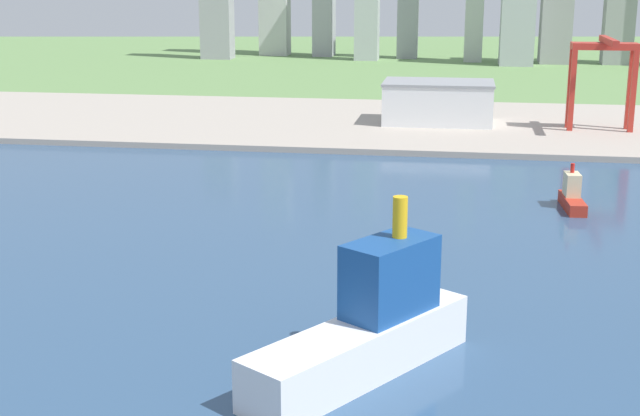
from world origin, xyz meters
TOP-DOWN VIEW (x-y plane):
  - ground_plane at (0.00, 300.00)m, footprint 2400.00×2400.00m
  - water_bay at (0.00, 240.00)m, footprint 840.00×360.00m
  - industrial_pier at (0.00, 490.00)m, footprint 840.00×140.00m
  - tugboat_small at (49.58, 349.99)m, footprint 6.36×20.37m
  - ferry_boat at (1.86, 229.66)m, footprint 36.19×46.56m
  - port_crane_red at (74.98, 478.34)m, footprint 27.30×37.52m
  - warehouse_main at (5.92, 487.99)m, footprint 48.99×32.29m

SIDE VIEW (x-z plane):
  - ground_plane at x=0.00m, z-range 0.00..0.00m
  - water_bay at x=0.00m, z-range 0.00..0.15m
  - industrial_pier at x=0.00m, z-range 0.00..2.50m
  - tugboat_small at x=49.58m, z-range -2.66..10.35m
  - ferry_boat at x=1.86m, z-range -6.61..23.23m
  - warehouse_main at x=5.92m, z-range 2.52..21.15m
  - port_crane_red at x=74.98m, z-range 11.38..51.07m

